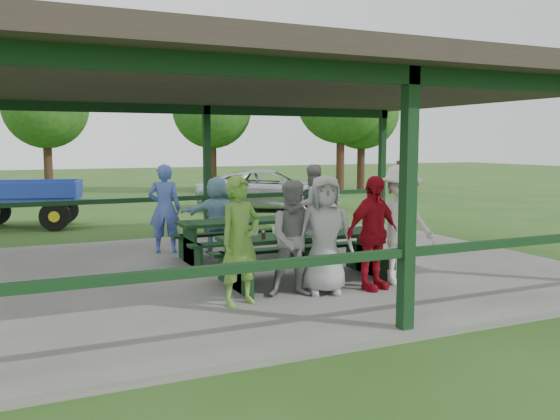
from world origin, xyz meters
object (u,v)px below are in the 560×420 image
spectator_grey (312,205)px  pickup_truck (270,190)px  spectator_blue (165,209)px  farm_trailer (24,203)px  contestant_grey_mid (325,235)px  contestant_grey_left (296,239)px  contestant_red (373,233)px  spectator_lblue (217,214)px  picnic_table_near (306,251)px  contestant_white_fedora (401,225)px  picnic_table_far (246,234)px  contestant_green (240,241)px

spectator_grey → pickup_truck: size_ratio=0.35×
spectator_blue → farm_trailer: size_ratio=0.45×
contestant_grey_mid → pickup_truck: (3.91, 11.01, -0.27)m
spectator_grey → contestant_grey_left: bearing=58.3°
contestant_red → contestant_grey_mid: bearing=161.4°
pickup_truck → spectator_lblue: bearing=176.3°
picnic_table_near → contestant_white_fedora: 1.52m
contestant_red → spectator_lblue: bearing=93.4°
picnic_table_near → contestant_red: (0.67, -0.86, 0.36)m
contestant_red → farm_trailer: bearing=102.0°
spectator_lblue → spectator_grey: bearing=-178.3°
spectator_grey → pickup_truck: spectator_grey is taller
spectator_blue → pickup_truck: (5.24, 6.91, -0.29)m
picnic_table_far → spectator_lblue: size_ratio=1.65×
spectator_lblue → farm_trailer: spectator_lblue is taller
spectator_lblue → picnic_table_far: bearing=109.1°
farm_trailer → pickup_truck: bearing=23.1°
picnic_table_far → spectator_lblue: 1.06m
spectator_blue → contestant_white_fedora: bearing=142.0°
picnic_table_near → pickup_truck: 10.92m
contestant_red → spectator_blue: 4.67m
spectator_lblue → spectator_blue: 1.03m
picnic_table_far → contestant_grey_left: (-0.31, -2.75, 0.35)m
contestant_grey_left → picnic_table_far: bearing=100.5°
farm_trailer → contestant_white_fedora: bearing=-48.8°
contestant_white_fedora → spectator_blue: 4.88m
contestant_green → contestant_red: contestant_green is taller
contestant_grey_left → spectator_lblue: (0.08, 3.75, -0.07)m
contestant_red → spectator_blue: (-2.09, 4.18, 0.03)m
contestant_white_fedora → contestant_grey_left: bearing=-175.8°
contestant_green → contestant_grey_mid: 1.31m
contestant_grey_mid → contestant_red: bearing=11.7°
contestant_grey_left → contestant_grey_mid: (0.45, -0.03, 0.03)m
picnic_table_near → contestant_green: 1.68m
spectator_blue → picnic_table_near: bearing=132.1°
picnic_table_near → contestant_green: contestant_green is taller
contestant_green → spectator_lblue: size_ratio=1.14×
contestant_red → spectator_grey: (0.91, 3.69, 0.01)m
contestant_white_fedora → spectator_blue: bearing=127.8°
contestant_green → contestant_grey_left: contestant_green is taller
contestant_grey_left → spectator_grey: (2.11, 3.58, 0.04)m
picnic_table_far → contestant_red: 3.02m
picnic_table_far → contestant_grey_mid: bearing=-87.1°
contestant_grey_mid → spectator_blue: (-1.33, 4.11, 0.02)m
contestant_grey_mid → spectator_lblue: contestant_grey_mid is taller
spectator_grey → spectator_blue: bearing=-10.6°
picnic_table_far → contestant_red: bearing=-72.5°
contestant_red → contestant_white_fedora: size_ratio=0.89×
contestant_grey_mid → contestant_grey_left: bearing=-166.2°
contestant_grey_left → spectator_blue: size_ratio=0.94×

